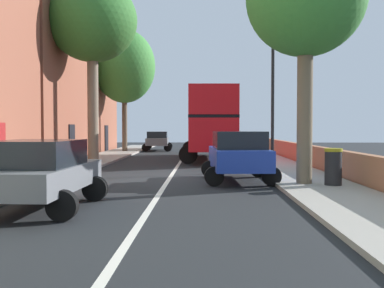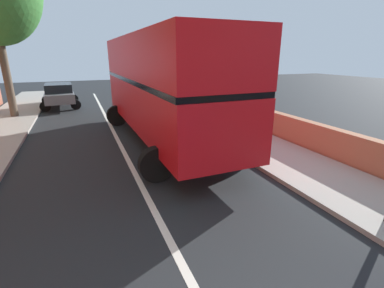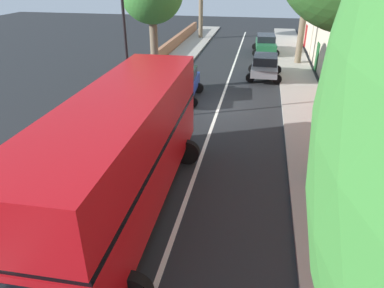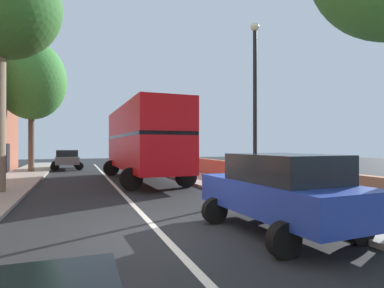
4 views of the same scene
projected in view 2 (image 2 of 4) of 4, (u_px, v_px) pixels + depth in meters
name	position (u px, v px, depth m)	size (l,w,h in m)	color
double_decker_bus	(161.00, 83.00, 10.61)	(3.69, 10.36, 4.06)	red
parked_car_grey_left_5	(59.00, 94.00, 18.50)	(2.56, 4.58, 1.59)	slate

